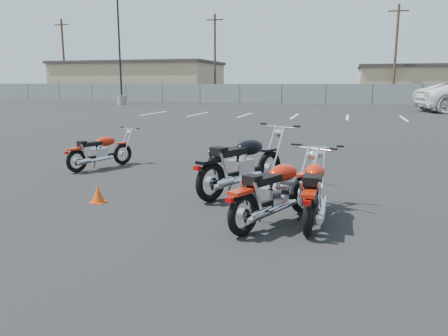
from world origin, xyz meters
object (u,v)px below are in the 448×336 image
(motorcycle_rear_red, at_px, (276,192))
(motorcycle_second_black, at_px, (242,164))
(motorcycle_front_red, at_px, (100,151))
(motorcycle_third_red, at_px, (314,191))

(motorcycle_rear_red, bearing_deg, motorcycle_second_black, 118.78)
(motorcycle_front_red, bearing_deg, motorcycle_rear_red, -32.37)
(motorcycle_second_black, xyz_separation_m, motorcycle_third_red, (1.37, -1.29, -0.09))
(motorcycle_front_red, height_order, motorcycle_second_black, motorcycle_second_black)
(motorcycle_front_red, relative_size, motorcycle_rear_red, 0.89)
(motorcycle_second_black, bearing_deg, motorcycle_front_red, 160.25)
(motorcycle_second_black, distance_m, motorcycle_rear_red, 1.79)
(motorcycle_rear_red, bearing_deg, motorcycle_front_red, 147.63)
(motorcycle_third_red, relative_size, motorcycle_rear_red, 1.00)
(motorcycle_rear_red, bearing_deg, motorcycle_third_red, 28.40)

